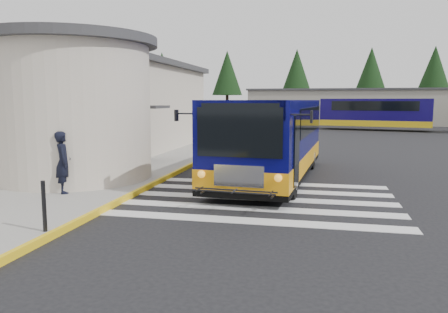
% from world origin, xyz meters
% --- Properties ---
extents(ground, '(140.00, 140.00, 0.00)m').
position_xyz_m(ground, '(0.00, 0.00, 0.00)').
color(ground, black).
rests_on(ground, ground).
extents(sidewalk, '(10.00, 34.00, 0.15)m').
position_xyz_m(sidewalk, '(-9.00, 4.00, 0.07)').
color(sidewalk, gray).
rests_on(sidewalk, ground).
extents(curb_strip, '(0.12, 34.00, 0.16)m').
position_xyz_m(curb_strip, '(-4.05, 4.00, 0.08)').
color(curb_strip, yellow).
rests_on(curb_strip, ground).
extents(station_building, '(12.70, 18.70, 4.80)m').
position_xyz_m(station_building, '(-10.84, 6.91, 2.57)').
color(station_building, beige).
rests_on(station_building, ground).
extents(crosswalk, '(8.00, 5.35, 0.01)m').
position_xyz_m(crosswalk, '(-0.50, -0.80, 0.01)').
color(crosswalk, silver).
rests_on(crosswalk, ground).
extents(depot_building, '(26.40, 8.40, 4.20)m').
position_xyz_m(depot_building, '(6.00, 42.00, 2.11)').
color(depot_building, gray).
rests_on(depot_building, ground).
extents(tree_line, '(58.40, 4.40, 10.00)m').
position_xyz_m(tree_line, '(6.29, 50.00, 6.77)').
color(tree_line, black).
rests_on(tree_line, ground).
extents(transit_bus, '(3.84, 10.25, 2.84)m').
position_xyz_m(transit_bus, '(-0.38, 2.53, 1.36)').
color(transit_bus, '#070753').
rests_on(transit_bus, ground).
extents(pedestrian_a, '(0.72, 0.79, 1.81)m').
position_xyz_m(pedestrian_a, '(-5.96, -1.89, 1.05)').
color(pedestrian_a, black).
rests_on(pedestrian_a, sidewalk).
extents(pedestrian_b, '(0.98, 1.08, 1.80)m').
position_xyz_m(pedestrian_b, '(-6.14, -0.06, 1.05)').
color(pedestrian_b, black).
rests_on(pedestrian_b, sidewalk).
extents(bollard, '(0.09, 0.09, 1.06)m').
position_xyz_m(bollard, '(-4.20, -5.38, 0.68)').
color(bollard, black).
rests_on(bollard, sidewalk).
extents(far_bus_a, '(10.39, 5.11, 2.58)m').
position_xyz_m(far_bus_a, '(6.51, 30.80, 1.68)').
color(far_bus_a, '#0F0751').
rests_on(far_bus_a, ground).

